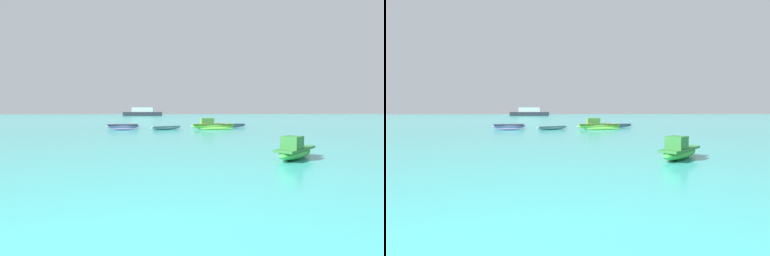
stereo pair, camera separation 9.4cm
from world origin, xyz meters
TOP-DOWN VIEW (x-y plane):
  - moored_boat_0 at (6.02, 27.73)m, footprint 3.84×1.40m
  - moored_boat_1 at (-3.83, 25.73)m, footprint 3.00×4.53m
  - moored_boat_2 at (0.03, 24.54)m, footprint 2.88×2.04m
  - moored_boat_3 at (4.97, 8.67)m, footprint 2.13×2.19m
  - moored_boat_4 at (4.17, 25.46)m, footprint 4.13×3.52m
  - distant_ferry at (-8.26, 85.00)m, footprint 10.96×2.41m

SIDE VIEW (x-z plane):
  - moored_boat_2 at x=0.03m, z-range 0.02..0.33m
  - moored_boat_0 at x=6.02m, z-range 0.02..0.36m
  - moored_boat_1 at x=-3.83m, z-range -0.01..0.48m
  - moored_boat_3 at x=4.97m, z-range -0.12..0.69m
  - moored_boat_4 at x=4.17m, z-range -0.16..0.79m
  - distant_ferry at x=-8.26m, z-range -0.22..2.19m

